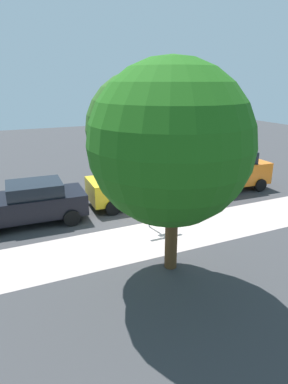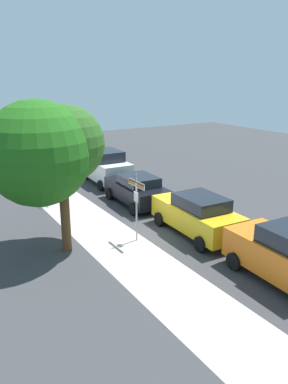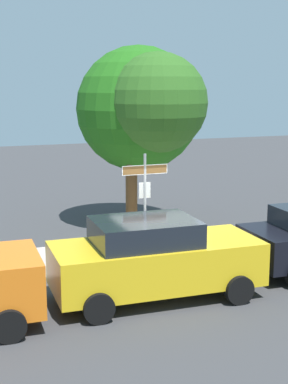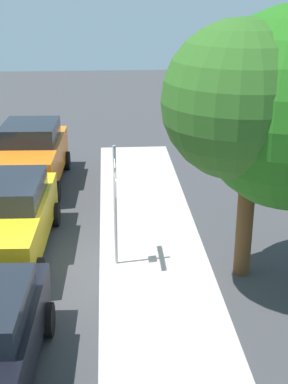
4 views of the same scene
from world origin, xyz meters
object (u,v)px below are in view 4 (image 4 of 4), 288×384
(shade_tree, at_px, (275,105))
(car_yellow, at_px, (8,217))
(street_sign, at_px, (115,187))
(car_orange, at_px, (31,155))

(shade_tree, xyz_separation_m, car_yellow, (-1.95, -5.68, -3.06))
(street_sign, distance_m, car_orange, 6.23)
(street_sign, bearing_deg, shade_tree, 69.22)
(shade_tree, bearing_deg, car_orange, -139.69)
(shade_tree, distance_m, car_yellow, 6.74)
(shade_tree, distance_m, car_orange, 9.33)
(car_yellow, bearing_deg, street_sign, 75.44)
(car_orange, distance_m, car_yellow, 4.80)
(car_orange, height_order, car_yellow, car_orange)
(street_sign, height_order, shade_tree, shade_tree)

